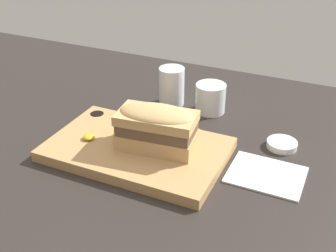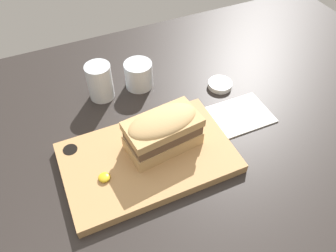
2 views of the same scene
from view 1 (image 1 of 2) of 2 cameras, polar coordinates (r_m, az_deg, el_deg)
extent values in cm
cube|color=#282321|center=(99.44, -4.31, -2.20)|extent=(186.42, 100.01, 2.00)
cube|color=tan|center=(92.67, -4.23, -3.19)|extent=(38.31, 23.90, 2.42)
cylinder|color=black|center=(105.96, -9.57, 1.39)|extent=(3.35, 3.35, 1.21)
cube|color=tan|center=(90.31, -1.51, -1.85)|extent=(17.45, 10.64, 3.47)
cube|color=brown|center=(88.78, -1.53, -0.21)|extent=(16.75, 10.22, 2.49)
cube|color=tan|center=(87.67, -1.55, 1.08)|extent=(17.45, 10.64, 2.08)
ellipsoid|color=tan|center=(87.25, -1.56, 1.58)|extent=(17.10, 10.43, 3.13)
ellipsoid|color=gold|center=(95.22, -10.66, -1.47)|extent=(2.59, 2.59, 1.04)
cylinder|color=silver|center=(112.56, 0.54, 5.41)|extent=(6.80, 6.80, 10.21)
cylinder|color=silver|center=(113.65, 0.53, 4.21)|extent=(5.98, 5.98, 4.60)
cylinder|color=silver|center=(109.66, 5.77, 3.79)|extent=(7.84, 7.84, 7.53)
cylinder|color=black|center=(110.10, 5.74, 3.31)|extent=(7.05, 7.05, 5.10)
cube|color=white|center=(88.75, 13.15, -6.45)|extent=(15.19, 12.17, 0.40)
cylinder|color=white|center=(98.49, 15.17, -2.41)|extent=(6.83, 6.83, 1.50)
camera|label=2|loc=(0.59, -48.54, 31.40)|focal=35.00mm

